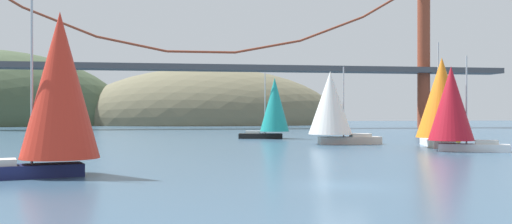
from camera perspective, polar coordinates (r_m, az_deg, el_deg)
name	(u,v)px	position (r m, az deg, el deg)	size (l,w,h in m)	color
ground_plane	(343,186)	(29.31, 8.53, -7.18)	(360.00, 360.00, 0.00)	#385670
headland_center	(208,124)	(163.27, -4.69, -1.21)	(75.83, 44.00, 31.68)	#6B664C
suspension_bridge	(201,61)	(123.41, -5.41, 4.99)	(136.33, 6.00, 33.15)	brown
sailboat_white_mainsail	(332,105)	(65.28, 7.44, 0.65)	(8.34, 5.25, 8.68)	#B7B2A8
sailboat_teal_sail	(274,106)	(77.98, 1.76, 0.56)	(7.19, 4.65, 8.89)	black
sailboat_crimson_sail	(453,106)	(56.67, 18.74, 0.57)	(7.63, 5.95, 8.79)	white
sailboat_scarlet_sail	(57,90)	(34.99, -18.93, 2.08)	(8.43, 5.53, 10.05)	#191E4C
sailboat_orange_sail	(441,100)	(61.69, 17.75, 1.11)	(6.30, 9.63, 10.86)	white
channel_buoy	(456,139)	(72.58, 19.08, -2.55)	(1.10, 1.10, 2.64)	gold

